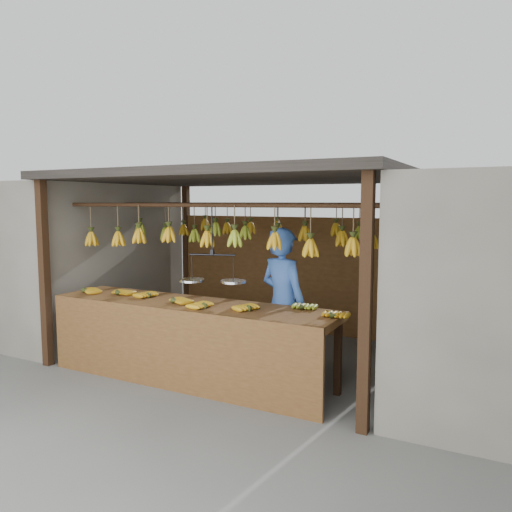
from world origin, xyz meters
The scene contains 8 objects.
ground centered at (0.00, 0.00, 0.00)m, with size 80.00×80.00×0.00m, color #5B5B57.
stall centered at (0.00, 0.33, 1.97)m, with size 4.30×3.30×2.40m.
neighbor_left centered at (-3.60, 0.00, 1.15)m, with size 3.00×3.00×2.30m, color slate.
counter centered at (-0.09, -1.23, 0.71)m, with size 3.51×0.79×0.96m.
hanging_bananas centered at (0.00, 0.00, 1.62)m, with size 3.63×2.25×0.39m.
balance_scale centered at (0.12, -1.00, 1.19)m, with size 0.74×0.42×0.86m.
vendor centered at (0.82, -0.60, 0.88)m, with size 0.64×0.42×1.75m, color #3359A5.
bag_bundles centered at (1.94, 1.35, 1.03)m, with size 0.08×0.26×1.33m.
Camera 1 is at (3.11, -5.69, 2.04)m, focal length 35.00 mm.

